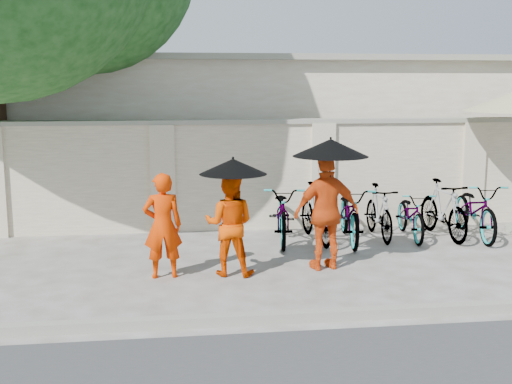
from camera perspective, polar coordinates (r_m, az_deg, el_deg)
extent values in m
plane|color=#A4A29F|center=(9.17, -2.05, -7.80)|extent=(80.00, 80.00, 0.00)
cube|color=gray|center=(7.55, -0.82, -11.22)|extent=(40.00, 0.16, 0.12)
cube|color=beige|center=(12.17, 1.19, 1.41)|extent=(20.00, 0.30, 2.00)
cube|color=silver|center=(16.00, 2.72, 5.55)|extent=(14.00, 6.00, 3.20)
imported|color=red|center=(9.19, -8.30, -2.98)|extent=(0.58, 0.41, 1.51)
imported|color=#DC3F00|center=(9.23, -2.38, -2.86)|extent=(0.85, 0.73, 1.50)
cylinder|color=black|center=(9.07, -2.04, -0.05)|extent=(0.02, 0.02, 0.75)
cone|color=black|center=(9.01, -2.05, 2.29)|extent=(0.96, 0.96, 0.22)
imported|color=#D9450F|center=(9.54, 6.30, -1.81)|extent=(1.07, 0.59, 1.72)
cylinder|color=black|center=(9.38, 6.59, 1.34)|extent=(0.02, 0.02, 0.85)
cone|color=black|center=(9.33, 6.64, 3.94)|extent=(1.10, 1.10, 0.25)
imported|color=#9194A8|center=(11.19, 2.42, -1.88)|extent=(0.93, 2.02, 1.02)
imported|color=#9194A8|center=(11.26, 5.37, -1.85)|extent=(0.62, 1.73, 1.02)
imported|color=#9194A8|center=(11.29, 8.38, -1.91)|extent=(0.91, 1.99, 1.01)
imported|color=#9194A8|center=(11.63, 10.88, -1.76)|extent=(0.51, 1.61, 0.96)
imported|color=#9194A8|center=(11.79, 13.63, -1.95)|extent=(0.73, 1.69, 0.86)
imported|color=#9194A8|center=(11.95, 16.31, -1.49)|extent=(0.62, 1.76, 1.04)
imported|color=#9194A8|center=(12.14, 18.94, -1.49)|extent=(0.84, 1.99, 1.02)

